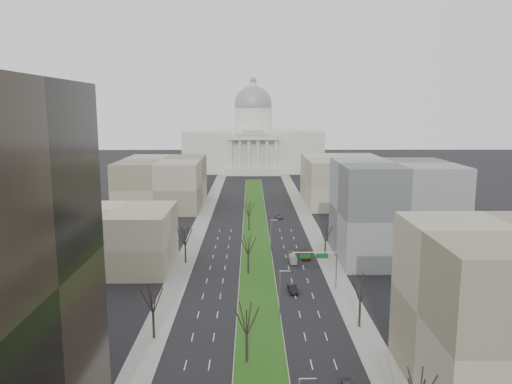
{
  "coord_description": "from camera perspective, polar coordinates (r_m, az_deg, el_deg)",
  "views": [
    {
      "loc": [
        -1.34,
        -28.27,
        37.16
      ],
      "look_at": [
        0.1,
        113.78,
        13.14
      ],
      "focal_mm": 35.0,
      "sensor_mm": 36.0,
      "label": 1
    }
  ],
  "objects": [
    {
      "name": "tree_median_a",
      "position": [
        74.64,
        -1.07,
        -14.24
      ],
      "size": [
        5.4,
        5.4,
        9.72
      ],
      "color": "black",
      "rests_on": "ground"
    },
    {
      "name": "car_grey_far",
      "position": [
        169.92,
        2.64,
        -2.82
      ],
      "size": [
        2.61,
        4.9,
        1.31
      ],
      "primitive_type": "imported",
      "rotation": [
        0.0,
        0.0,
        0.09
      ],
      "color": "#4B4E52",
      "rests_on": "ground"
    },
    {
      "name": "building_far_right",
      "position": [
        198.66,
        9.97,
        1.3
      ],
      "size": [
        30.0,
        40.0,
        18.0
      ],
      "primitive_type": "cube",
      "color": "#9E977B",
      "rests_on": "ground"
    },
    {
      "name": "streetlamp_median_c",
      "position": [
        127.55,
        1.73,
        -5.1
      ],
      "size": [
        1.9,
        0.2,
        9.16
      ],
      "color": "gray",
      "rests_on": "ground"
    },
    {
      "name": "sidewalk_left",
      "position": [
        129.74,
        -7.77,
        -7.1
      ],
      "size": [
        5.0,
        330.0,
        0.15
      ],
      "primitive_type": "cube",
      "color": "gray",
      "rests_on": "ground"
    },
    {
      "name": "box_van",
      "position": [
        123.24,
        4.2,
        -7.51
      ],
      "size": [
        1.78,
        6.92,
        1.92
      ],
      "primitive_type": "imported",
      "rotation": [
        0.0,
        0.0,
        0.02
      ],
      "color": "silver",
      "rests_on": "ground"
    },
    {
      "name": "building_grey_right",
      "position": [
        127.85,
        15.49,
        -2.11
      ],
      "size": [
        28.0,
        26.0,
        24.0
      ],
      "primitive_type": "cube",
      "color": "#5C5F61",
      "rests_on": "ground"
    },
    {
      "name": "mast_arm_signs",
      "position": [
        104.15,
        7.7,
        -7.84
      ],
      "size": [
        9.12,
        0.24,
        8.09
      ],
      "color": "gray",
      "rests_on": "ground"
    },
    {
      "name": "tree_median_b",
      "position": [
        112.39,
        -0.9,
        -5.97
      ],
      "size": [
        5.4,
        5.4,
        9.72
      ],
      "color": "black",
      "rests_on": "ground"
    },
    {
      "name": "car_red",
      "position": [
        126.05,
        5.55,
        -7.23
      ],
      "size": [
        2.67,
        5.47,
        1.53
      ],
      "primitive_type": "imported",
      "rotation": [
        0.0,
        0.0,
        0.1
      ],
      "color": "#641E0D",
      "rests_on": "ground"
    },
    {
      "name": "tree_left_far",
      "position": [
        121.2,
        -8.11,
        -4.99
      ],
      "size": [
        5.28,
        5.28,
        9.5
      ],
      "color": "black",
      "rests_on": "ground"
    },
    {
      "name": "building_beige_left",
      "position": [
        121.42,
        -15.74,
        -5.15
      ],
      "size": [
        26.0,
        22.0,
        14.0
      ],
      "primitive_type": "cube",
      "color": "#9E977B",
      "rests_on": "ground"
    },
    {
      "name": "ground",
      "position": [
        152.86,
        -0.06,
        -4.47
      ],
      "size": [
        600.0,
        600.0,
        0.0
      ],
      "primitive_type": "plane",
      "color": "black",
      "rests_on": "ground"
    },
    {
      "name": "tree_left_mid",
      "position": [
        83.54,
        -11.74,
        -11.78
      ],
      "size": [
        5.4,
        5.4,
        9.72
      ],
      "color": "black",
      "rests_on": "ground"
    },
    {
      "name": "median",
      "position": [
        151.85,
        -0.06,
        -4.53
      ],
      "size": [
        8.0,
        222.03,
        0.2
      ],
      "color": "#999993",
      "rests_on": "ground"
    },
    {
      "name": "building_far_left",
      "position": [
        193.32,
        -10.61,
        1.06
      ],
      "size": [
        30.0,
        40.0,
        18.0
      ],
      "primitive_type": "cube",
      "color": "gray",
      "rests_on": "ground"
    },
    {
      "name": "sidewalk_right",
      "position": [
        130.1,
        7.83,
        -7.06
      ],
      "size": [
        5.0,
        330.0,
        0.15
      ],
      "primitive_type": "cube",
      "color": "gray",
      "rests_on": "ground"
    },
    {
      "name": "tree_right_mid",
      "position": [
        87.68,
        11.87,
        -10.63
      ],
      "size": [
        5.52,
        5.52,
        9.94
      ],
      "color": "black",
      "rests_on": "ground"
    },
    {
      "name": "capitol",
      "position": [
        298.59,
        -0.33,
        5.59
      ],
      "size": [
        80.0,
        46.0,
        55.0
      ],
      "color": "beige",
      "rests_on": "ground"
    },
    {
      "name": "car_black",
      "position": [
        103.75,
        4.22,
        -10.98
      ],
      "size": [
        1.97,
        4.64,
        1.49
      ],
      "primitive_type": "imported",
      "rotation": [
        0.0,
        0.0,
        0.09
      ],
      "color": "black",
      "rests_on": "ground"
    },
    {
      "name": "tree_right_far",
      "position": [
        125.49,
        7.96,
        -4.63
      ],
      "size": [
        5.04,
        5.04,
        9.07
      ],
      "color": "black",
      "rests_on": "ground"
    },
    {
      "name": "streetlamp_median_b",
      "position": [
        89.48,
        2.78,
        -11.61
      ],
      "size": [
        1.9,
        0.2,
        9.16
      ],
      "color": "gray",
      "rests_on": "ground"
    },
    {
      "name": "tree_median_c",
      "position": [
        151.31,
        -0.82,
        -1.9
      ],
      "size": [
        5.4,
        5.4,
        9.72
      ],
      "color": "black",
      "rests_on": "ground"
    }
  ]
}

